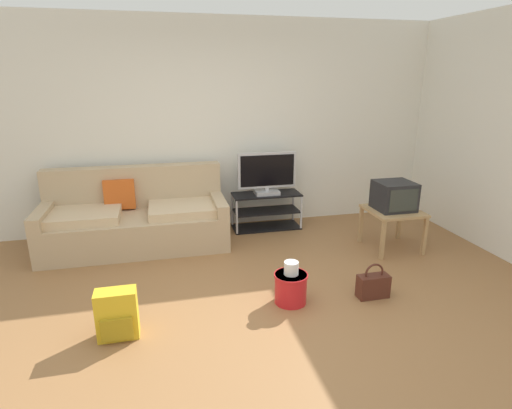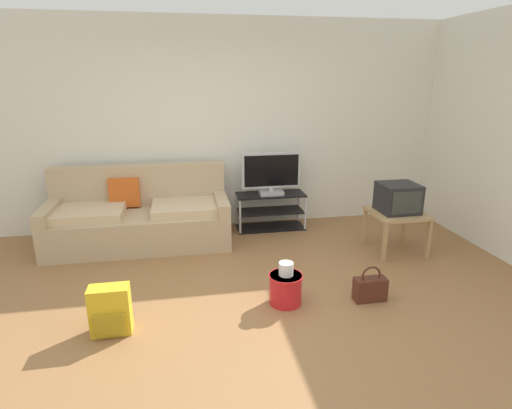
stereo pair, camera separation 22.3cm
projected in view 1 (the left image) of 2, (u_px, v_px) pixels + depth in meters
name	position (u px, v px, depth m)	size (l,w,h in m)	color
ground_plane	(255.00, 319.00, 3.53)	(9.00, 9.80, 0.02)	olive
wall_back	(213.00, 126.00, 5.41)	(9.00, 0.10, 2.70)	silver
wall_right	(506.00, 136.00, 4.58)	(0.10, 3.60, 2.70)	silver
couch	(136.00, 219.00, 4.98)	(2.13, 0.90, 0.92)	tan
tv_stand	(266.00, 211.00, 5.58)	(0.91, 0.38, 0.48)	black
flat_tv	(267.00, 174.00, 5.40)	(0.77, 0.22, 0.56)	#B2B2B7
side_table	(393.00, 215.00, 4.85)	(0.59, 0.59, 0.49)	tan
crt_tv	(394.00, 196.00, 4.80)	(0.42, 0.40, 0.33)	#232326
backpack	(117.00, 315.00, 3.23)	(0.31, 0.24, 0.40)	gold
handbag	(373.00, 285.00, 3.84)	(0.29, 0.13, 0.34)	#4C2319
cleaning_bucket	(291.00, 286.00, 3.74)	(0.31, 0.31, 0.40)	red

